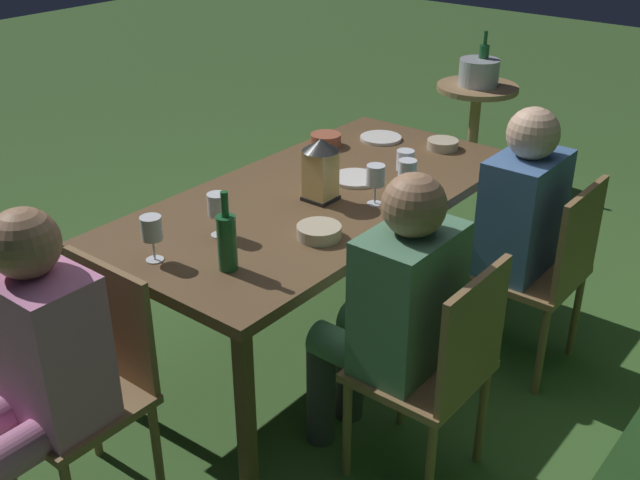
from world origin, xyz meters
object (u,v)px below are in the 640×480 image
at_px(wine_glass_d, 376,177).
at_px(side_table, 475,118).
at_px(green_bottle_on_table, 227,241).
at_px(bowl_olives, 319,231).
at_px(ice_bucket, 479,70).
at_px(plate_b, 355,178).
at_px(person_in_blue, 507,223).
at_px(person_in_green, 392,309).
at_px(plate_a, 381,138).
at_px(bowl_salad, 443,144).
at_px(wine_glass_c, 218,207).
at_px(wine_glass_e, 407,172).
at_px(person_in_pink, 29,371).
at_px(dining_table, 320,204).
at_px(chair_side_right_b, 438,366).
at_px(lantern_centerpiece, 321,166).
at_px(wine_glass_b, 405,162).
at_px(bowl_bread, 326,139).
at_px(wine_glass_a, 152,230).
at_px(chair_head_far, 90,380).
at_px(chair_side_right_a, 546,268).

height_order(wine_glass_d, side_table, wine_glass_d).
relative_size(green_bottle_on_table, side_table, 0.44).
xyz_separation_m(bowl_olives, ice_bucket, (-2.50, -0.67, -0.01)).
distance_m(green_bottle_on_table, ice_bucket, 2.94).
relative_size(plate_b, bowl_olives, 1.28).
relative_size(person_in_blue, person_in_green, 1.00).
relative_size(person_in_green, wine_glass_d, 6.80).
xyz_separation_m(green_bottle_on_table, wine_glass_d, (-0.76, 0.08, 0.01)).
relative_size(plate_a, bowl_salad, 1.37).
height_order(wine_glass_c, wine_glass_e, same).
xyz_separation_m(person_in_pink, wine_glass_d, (-1.46, 0.24, 0.22)).
relative_size(dining_table, person_in_pink, 1.68).
distance_m(person_in_pink, green_bottle_on_table, 0.75).
xyz_separation_m(person_in_blue, chair_side_right_b, (0.87, 0.20, -0.15)).
bearing_deg(wine_glass_e, dining_table, -59.95).
xyz_separation_m(person_in_blue, plate_a, (-0.28, -0.84, 0.11)).
bearing_deg(lantern_centerpiece, wine_glass_b, 147.83).
xyz_separation_m(chair_side_right_b, bowl_bread, (-0.91, -1.20, 0.29)).
relative_size(green_bottle_on_table, wine_glass_a, 1.72).
xyz_separation_m(chair_side_right_b, side_table, (-2.61, -1.27, -0.05)).
bearing_deg(chair_head_far, plate_b, 178.78).
height_order(chair_side_right_b, person_in_pink, person_in_pink).
bearing_deg(chair_side_right_a, bowl_bread, -91.86).
relative_size(chair_head_far, wine_glass_e, 5.15).
xyz_separation_m(chair_head_far, wine_glass_a, (-0.38, -0.09, 0.37)).
xyz_separation_m(chair_side_right_b, bowl_salad, (-1.23, -0.73, 0.28)).
xyz_separation_m(wine_glass_d, plate_a, (-0.66, -0.43, -0.11)).
height_order(chair_side_right_a, bowl_bread, chair_side_right_a).
bearing_deg(wine_glass_d, bowl_olives, 1.78).
height_order(bowl_olives, bowl_bread, bowl_bread).
height_order(person_in_pink, wine_glass_d, person_in_pink).
bearing_deg(ice_bucket, lantern_centerpiece, 11.64).
xyz_separation_m(person_in_blue, wine_glass_d, (0.38, -0.42, 0.22)).
bearing_deg(ice_bucket, chair_head_far, 6.99).
xyz_separation_m(chair_side_right_a, person_in_green, (0.87, -0.20, 0.15)).
height_order(person_in_pink, plate_b, person_in_pink).
height_order(wine_glass_e, side_table, wine_glass_e).
distance_m(wine_glass_d, wine_glass_e, 0.14).
height_order(chair_side_right_a, ice_bucket, ice_bucket).
relative_size(wine_glass_b, bowl_olives, 1.00).
xyz_separation_m(lantern_centerpiece, wine_glass_e, (-0.23, 0.27, -0.03)).
bearing_deg(wine_glass_a, person_in_pink, 8.53).
bearing_deg(wine_glass_d, person_in_blue, 132.40).
height_order(chair_head_far, wine_glass_d, wine_glass_d).
relative_size(wine_glass_e, bowl_olives, 1.00).
distance_m(wine_glass_d, plate_b, 0.29).
bearing_deg(person_in_green, wine_glass_c, -81.02).
bearing_deg(chair_side_right_a, person_in_green, -12.71).
xyz_separation_m(green_bottle_on_table, plate_a, (-1.42, -0.34, -0.10)).
bearing_deg(chair_head_far, person_in_pink, 0.00).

